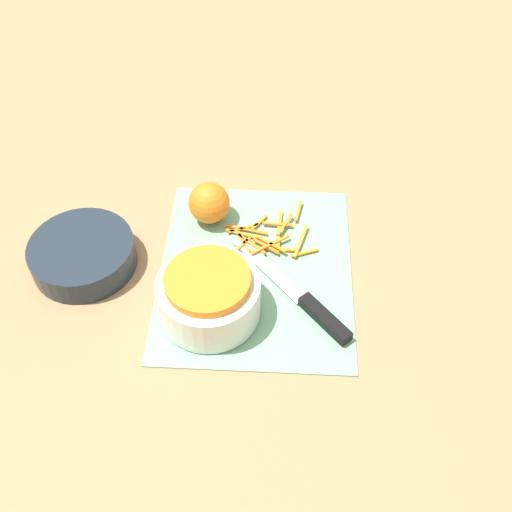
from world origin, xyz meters
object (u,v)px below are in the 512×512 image
bowl_dark (83,256)px  knife (309,305)px  bowl_speckled (209,295)px  orange_left (209,203)px

bowl_dark → knife: bearing=-100.9°
bowl_dark → bowl_speckled: bearing=-111.8°
knife → orange_left: bearing=1.4°
knife → bowl_dark: bearing=37.5°
bowl_speckled → orange_left: (0.20, 0.02, -0.00)m
bowl_speckled → bowl_dark: (0.08, 0.21, -0.02)m
bowl_dark → knife: (-0.07, -0.36, -0.01)m
bowl_speckled → bowl_dark: bowl_speckled is taller
bowl_speckled → knife: bowl_speckled is taller
bowl_dark → orange_left: bearing=-59.7°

